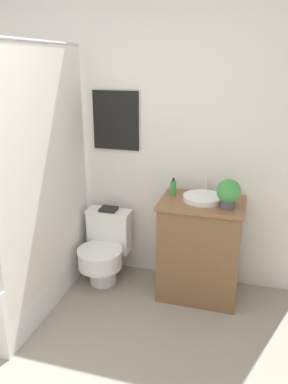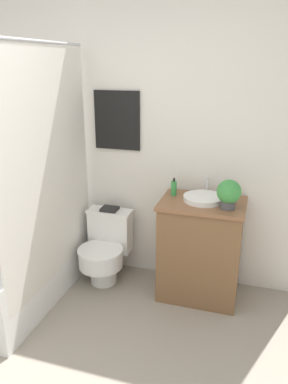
% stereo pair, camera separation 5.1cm
% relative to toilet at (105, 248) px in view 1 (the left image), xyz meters
% --- Properties ---
extents(wall_back, '(3.03, 0.07, 2.50)m').
position_rel_toilet_xyz_m(wall_back, '(0.14, 0.28, 0.95)').
color(wall_back, silver).
rests_on(wall_back, ground_plane).
extents(shower_area, '(0.63, 1.35, 1.98)m').
position_rel_toilet_xyz_m(shower_area, '(-0.54, -0.42, 0.00)').
color(shower_area, white).
rests_on(shower_area, ground_plane).
extents(toilet, '(0.39, 0.51, 0.61)m').
position_rel_toilet_xyz_m(toilet, '(0.00, 0.00, 0.00)').
color(toilet, white).
rests_on(toilet, ground_plane).
extents(vanity, '(0.65, 0.47, 0.83)m').
position_rel_toilet_xyz_m(vanity, '(0.83, 0.01, 0.11)').
color(vanity, brown).
rests_on(vanity, ground_plane).
extents(sink, '(0.31, 0.35, 0.13)m').
position_rel_toilet_xyz_m(sink, '(0.83, 0.03, 0.54)').
color(sink, white).
rests_on(sink, vanity).
extents(soap_bottle, '(0.05, 0.05, 0.14)m').
position_rel_toilet_xyz_m(soap_bottle, '(0.58, 0.09, 0.59)').
color(soap_bottle, green).
rests_on(soap_bottle, vanity).
extents(potted_plant, '(0.18, 0.18, 0.22)m').
position_rel_toilet_xyz_m(potted_plant, '(1.02, -0.08, 0.64)').
color(potted_plant, '#4C4C51').
rests_on(potted_plant, vanity).
extents(book_on_tank, '(0.14, 0.12, 0.02)m').
position_rel_toilet_xyz_m(book_on_tank, '(0.00, 0.13, 0.32)').
color(book_on_tank, black).
rests_on(book_on_tank, toilet).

